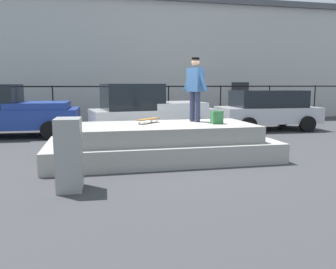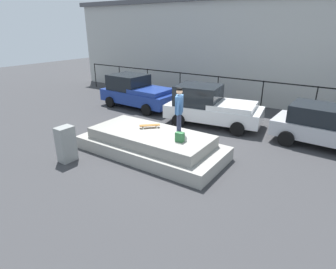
{
  "view_description": "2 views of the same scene",
  "coord_description": "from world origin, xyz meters",
  "px_view_note": "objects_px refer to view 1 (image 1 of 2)",
  "views": [
    {
      "loc": [
        -2.23,
        -8.86,
        1.89
      ],
      "look_at": [
        -0.09,
        0.83,
        0.42
      ],
      "focal_mm": 36.24,
      "sensor_mm": 36.0,
      "label": 1
    },
    {
      "loc": [
        5.47,
        -8.24,
        4.59
      ],
      "look_at": [
        -0.49,
        0.6,
        0.43
      ],
      "focal_mm": 29.75,
      "sensor_mm": 36.0,
      "label": 2
    }
  ],
  "objects_px": {
    "utility_box": "(69,154)",
    "skateboarder": "(195,85)",
    "skateboard": "(148,119)",
    "backpack": "(217,117)",
    "car_silver_hatchback_far": "(267,109)",
    "car_blue_pickup_near": "(7,111)",
    "car_white_pickup_mid": "(148,110)"
  },
  "relations": [
    {
      "from": "skateboard",
      "to": "car_blue_pickup_near",
      "type": "relative_size",
      "value": 0.15
    },
    {
      "from": "skateboarder",
      "to": "skateboard",
      "type": "distance_m",
      "value": 1.57
    },
    {
      "from": "skateboard",
      "to": "car_white_pickup_mid",
      "type": "xyz_separation_m",
      "value": [
        0.62,
        4.04,
        -0.05
      ]
    },
    {
      "from": "utility_box",
      "to": "skateboarder",
      "type": "bearing_deg",
      "value": 41.91
    },
    {
      "from": "skateboard",
      "to": "car_blue_pickup_near",
      "type": "bearing_deg",
      "value": 134.59
    },
    {
      "from": "backpack",
      "to": "skateboarder",
      "type": "bearing_deg",
      "value": -58.41
    },
    {
      "from": "skateboarder",
      "to": "car_silver_hatchback_far",
      "type": "xyz_separation_m",
      "value": [
        4.44,
        4.18,
        -0.99
      ]
    },
    {
      "from": "backpack",
      "to": "utility_box",
      "type": "bearing_deg",
      "value": 26.81
    },
    {
      "from": "car_blue_pickup_near",
      "to": "car_silver_hatchback_far",
      "type": "distance_m",
      "value": 10.17
    },
    {
      "from": "skateboarder",
      "to": "car_white_pickup_mid",
      "type": "height_order",
      "value": "skateboarder"
    },
    {
      "from": "backpack",
      "to": "utility_box",
      "type": "distance_m",
      "value": 4.09
    },
    {
      "from": "skateboarder",
      "to": "utility_box",
      "type": "xyz_separation_m",
      "value": [
        -3.13,
        -2.61,
        -1.22
      ]
    },
    {
      "from": "car_white_pickup_mid",
      "to": "skateboard",
      "type": "bearing_deg",
      "value": -98.73
    },
    {
      "from": "car_blue_pickup_near",
      "to": "skateboard",
      "type": "bearing_deg",
      "value": -45.41
    },
    {
      "from": "skateboard",
      "to": "backpack",
      "type": "distance_m",
      "value": 1.77
    },
    {
      "from": "skateboarder",
      "to": "car_blue_pickup_near",
      "type": "height_order",
      "value": "skateboarder"
    },
    {
      "from": "car_blue_pickup_near",
      "to": "car_white_pickup_mid",
      "type": "relative_size",
      "value": 0.98
    },
    {
      "from": "skateboarder",
      "to": "skateboard",
      "type": "relative_size",
      "value": 2.4
    },
    {
      "from": "skateboarder",
      "to": "car_silver_hatchback_far",
      "type": "relative_size",
      "value": 0.42
    },
    {
      "from": "backpack",
      "to": "car_silver_hatchback_far",
      "type": "distance_m",
      "value": 6.25
    },
    {
      "from": "car_white_pickup_mid",
      "to": "skateboarder",
      "type": "bearing_deg",
      "value": -80.46
    },
    {
      "from": "skateboarder",
      "to": "backpack",
      "type": "height_order",
      "value": "skateboarder"
    },
    {
      "from": "car_silver_hatchback_far",
      "to": "utility_box",
      "type": "relative_size",
      "value": 3.16
    },
    {
      "from": "skateboarder",
      "to": "utility_box",
      "type": "distance_m",
      "value": 4.25
    },
    {
      "from": "skateboard",
      "to": "backpack",
      "type": "height_order",
      "value": "backpack"
    },
    {
      "from": "skateboard",
      "to": "skateboarder",
      "type": "bearing_deg",
      "value": 3.52
    },
    {
      "from": "skateboarder",
      "to": "skateboard",
      "type": "xyz_separation_m",
      "value": [
        -1.29,
        -0.08,
        -0.89
      ]
    },
    {
      "from": "utility_box",
      "to": "car_blue_pickup_near",
      "type": "bearing_deg",
      "value": 112.35
    },
    {
      "from": "skateboarder",
      "to": "car_silver_hatchback_far",
      "type": "distance_m",
      "value": 6.17
    },
    {
      "from": "backpack",
      "to": "car_silver_hatchback_far",
      "type": "relative_size",
      "value": 0.08
    },
    {
      "from": "backpack",
      "to": "skateboard",
      "type": "bearing_deg",
      "value": -19.78
    },
    {
      "from": "car_silver_hatchback_far",
      "to": "skateboarder",
      "type": "bearing_deg",
      "value": -136.73
    }
  ]
}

